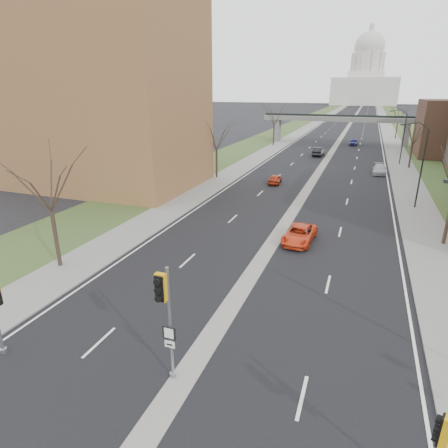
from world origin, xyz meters
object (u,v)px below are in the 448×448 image
Objects in this scene: car_right_mid at (379,169)px; car_right_near at (299,234)px; signal_pole_median at (165,307)px; car_left_near at (275,179)px; car_left_far at (318,151)px; car_right_far at (354,142)px.

car_right_near is at bearing -102.22° from car_right_mid.
car_right_mid is (9.00, 48.06, -3.02)m from signal_pole_median.
car_right_near reaches higher than car_left_near.
signal_pole_median is 1.14× the size of car_right_mid.
car_left_near is 0.77× the size of car_left_far.
car_right_mid reaches higher than car_left_near.
car_right_near is 1.17× the size of car_right_far.
signal_pole_median is at bearing -90.43° from car_right_far.
car_left_near is 24.73m from car_left_far.
car_right_near is at bearing 82.38° from signal_pole_median.
car_left_far reaches higher than car_left_near.
car_left_near is at bearing -98.54° from car_right_far.
signal_pole_median is 48.98m from car_right_mid.
car_left_far is 43.85m from car_right_near.
signal_pole_median is 61.35m from car_left_far.
signal_pole_median reaches higher than car_left_near.
signal_pole_median reaches higher than car_right_mid.
car_right_mid is (13.04, 11.39, 0.05)m from car_left_near.
signal_pole_median reaches higher than car_right_near.
car_left_far is at bearing 128.37° from car_right_mid.
car_right_near is (2.48, 17.60, -3.03)m from signal_pole_median.
signal_pole_median is 1.30× the size of car_right_far.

